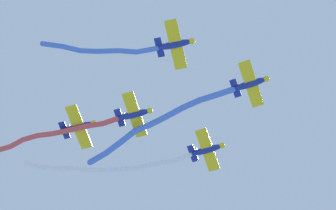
% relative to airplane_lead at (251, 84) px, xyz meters
% --- Properties ---
extents(airplane_lead, '(7.58, 5.66, 1.90)m').
position_rel_airplane_lead_xyz_m(airplane_lead, '(0.00, 0.00, 0.00)').
color(airplane_lead, navy).
extents(smoke_trail_lead, '(3.58, 24.39, 3.50)m').
position_rel_airplane_lead_xyz_m(smoke_trail_lead, '(0.19, 14.49, -1.10)').
color(smoke_trail_lead, '#4C75DB').
extents(airplane_left_wing, '(7.61, 5.70, 1.90)m').
position_rel_airplane_lead_xyz_m(airplane_left_wing, '(7.68, 9.69, -0.40)').
color(airplane_left_wing, navy).
extents(smoke_trail_left_wing, '(8.75, 24.81, 1.99)m').
position_rel_airplane_lead_xyz_m(smoke_trail_left_wing, '(4.67, 24.87, -0.06)').
color(smoke_trail_left_wing, white).
extents(airplane_right_wing, '(7.69, 5.82, 1.90)m').
position_rel_airplane_lead_xyz_m(airplane_right_wing, '(-9.67, 7.67, 0.30)').
color(airplane_right_wing, navy).
extents(smoke_trail_right_wing, '(7.42, 15.34, 1.67)m').
position_rel_airplane_lead_xyz_m(smoke_trail_right_wing, '(-13.01, 17.87, 0.59)').
color(smoke_trail_right_wing, '#4C75DB').
extents(airplane_slot, '(7.66, 5.76, 1.90)m').
position_rel_airplane_lead_xyz_m(airplane_slot, '(-2.01, 17.36, -0.20)').
color(airplane_slot, navy).
extents(smoke_trail_slot, '(2.87, 22.06, 1.99)m').
position_rel_airplane_lead_xyz_m(smoke_trail_slot, '(-3.50, 30.75, 0.14)').
color(smoke_trail_slot, '#DB4C4C').
extents(airplane_trail, '(7.65, 5.75, 1.90)m').
position_rel_airplane_lead_xyz_m(airplane_trail, '(-3.02, 26.04, 0.40)').
color(airplane_trail, navy).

